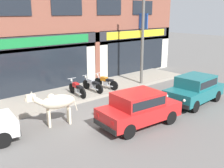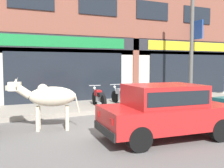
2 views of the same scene
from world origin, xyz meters
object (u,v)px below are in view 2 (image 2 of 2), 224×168
at_px(motorcycle_0, 99,98).
at_px(utility_pole, 192,38).
at_px(car_2, 165,109).
at_px(motorcycle_2, 140,95).
at_px(motorcycle_1, 121,96).
at_px(cow, 49,97).

height_order(motorcycle_0, utility_pole, utility_pole).
xyz_separation_m(car_2, utility_pole, (4.62, 4.16, 2.39)).
bearing_deg(car_2, utility_pole, 41.99).
height_order(motorcycle_2, utility_pole, utility_pole).
height_order(motorcycle_1, utility_pole, utility_pole).
bearing_deg(utility_pole, cow, -165.43).
bearing_deg(motorcycle_0, cow, -137.49).
relative_size(car_2, motorcycle_2, 2.07).
bearing_deg(utility_pole, motorcycle_1, 169.67).
distance_m(motorcycle_1, utility_pole, 4.41).
distance_m(motorcycle_0, motorcycle_2, 2.10).
height_order(motorcycle_0, motorcycle_2, same).
height_order(cow, car_2, cow).
relative_size(cow, utility_pole, 0.34).
xyz_separation_m(car_2, motorcycle_1, (1.15, 4.79, -0.26)).
bearing_deg(cow, motorcycle_1, 33.74).
height_order(car_2, utility_pole, utility_pole).
relative_size(car_2, motorcycle_0, 2.05).
xyz_separation_m(cow, motorcycle_0, (2.62, 2.40, -0.45)).
bearing_deg(car_2, motorcycle_1, 76.44).
height_order(car_2, motorcycle_1, car_2).
bearing_deg(motorcycle_1, cow, -146.26).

